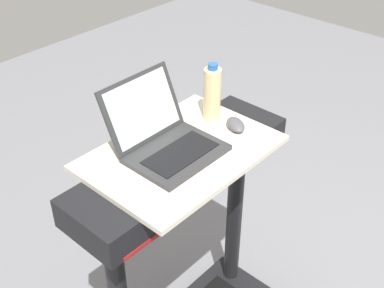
% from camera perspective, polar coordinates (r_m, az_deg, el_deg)
% --- Properties ---
extents(desk_board, '(0.66, 0.46, 0.02)m').
position_cam_1_polar(desk_board, '(1.76, -1.21, -0.99)').
color(desk_board, beige).
rests_on(desk_board, treadmill_base).
extents(laptop, '(0.32, 0.33, 0.23)m').
position_cam_1_polar(laptop, '(1.73, -3.02, 0.62)').
color(laptop, '#2D2D30').
rests_on(laptop, desk_board).
extents(computer_mouse, '(0.10, 0.12, 0.03)m').
position_cam_1_polar(computer_mouse, '(1.86, 4.97, 2.20)').
color(computer_mouse, '#4C4C51').
rests_on(computer_mouse, desk_board).
extents(water_bottle, '(0.07, 0.07, 0.23)m').
position_cam_1_polar(water_bottle, '(1.87, 2.30, 5.72)').
color(water_bottle, beige).
rests_on(water_bottle, desk_board).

